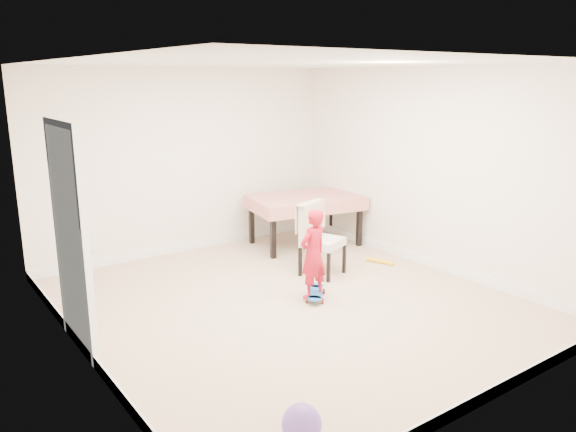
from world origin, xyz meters
TOP-DOWN VIEW (x-y plane):
  - ground at (0.00, 0.00)m, footprint 5.00×5.00m
  - ceiling at (0.00, 0.00)m, footprint 4.50×5.00m
  - wall_back at (0.00, 2.48)m, footprint 4.50×0.04m
  - wall_front at (0.00, -2.48)m, footprint 4.50×0.04m
  - wall_left at (-2.23, 0.00)m, footprint 0.04×5.00m
  - wall_right at (2.23, 0.00)m, footprint 0.04×5.00m
  - door at (-2.22, 0.30)m, footprint 0.11×0.94m
  - baseboard_back at (0.00, 2.49)m, footprint 4.50×0.02m
  - baseboard_front at (0.00, -2.49)m, footprint 4.50×0.02m
  - baseboard_left at (-2.24, 0.00)m, footprint 0.02×5.00m
  - baseboard_right at (2.24, 0.00)m, footprint 0.02×5.00m
  - dining_table at (1.51, 1.72)m, footprint 1.75×1.28m
  - dining_chair at (0.88, 0.53)m, footprint 0.68×0.73m
  - skateboard at (0.31, -0.05)m, footprint 0.52×0.54m
  - child at (0.25, -0.07)m, footprint 0.41×0.31m
  - balloon at (-1.40, -2.03)m, footprint 0.28×0.28m
  - foam_toy at (1.80, 0.41)m, footprint 0.20×0.39m

SIDE VIEW (x-z plane):
  - ground at x=0.00m, z-range 0.00..0.00m
  - foam_toy at x=1.80m, z-range 0.00..0.06m
  - skateboard at x=0.31m, z-range 0.00..0.08m
  - baseboard_back at x=0.00m, z-range 0.00..0.12m
  - baseboard_front at x=0.00m, z-range 0.00..0.12m
  - baseboard_left at x=-2.24m, z-range 0.00..0.12m
  - baseboard_right at x=2.24m, z-range 0.00..0.12m
  - balloon at x=-1.40m, z-range 0.00..0.28m
  - dining_table at x=1.51m, z-range 0.00..0.75m
  - dining_chair at x=0.88m, z-range 0.00..0.93m
  - child at x=0.25m, z-range 0.00..1.03m
  - door at x=-2.22m, z-range -0.03..2.08m
  - wall_back at x=0.00m, z-range 0.00..2.60m
  - wall_front at x=0.00m, z-range 0.00..2.60m
  - wall_left at x=-2.23m, z-range 0.00..2.60m
  - wall_right at x=2.23m, z-range 0.00..2.60m
  - ceiling at x=0.00m, z-range 2.56..2.60m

